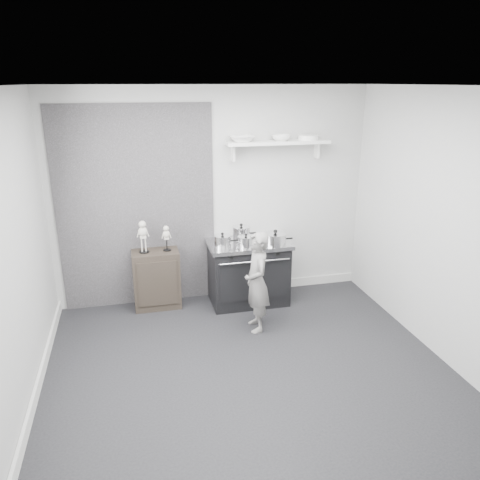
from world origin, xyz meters
name	(u,v)px	position (x,y,z in m)	size (l,w,h in m)	color
ground	(248,369)	(0.00, 0.00, 0.00)	(4.00, 4.00, 0.00)	black
room_shell	(235,207)	(-0.09, 0.15, 1.64)	(4.02, 3.62, 2.71)	#BABAB8
wall_shelf	(278,143)	(0.80, 1.68, 2.01)	(1.30, 0.26, 0.24)	white
stove	(248,272)	(0.39, 1.48, 0.41)	(1.02, 0.64, 0.82)	black
side_cabinet	(157,279)	(-0.77, 1.61, 0.37)	(0.57, 0.33, 0.75)	black
child	(257,282)	(0.30, 0.77, 0.59)	(0.43, 0.28, 1.17)	slate
pot_front_left	(223,241)	(0.04, 1.40, 0.89)	(0.30, 0.21, 0.18)	silver
pot_back_left	(241,233)	(0.32, 1.58, 0.91)	(0.31, 0.23, 0.22)	silver
pot_front_right	(275,239)	(0.68, 1.30, 0.89)	(0.36, 0.28, 0.20)	silver
pot_front_center	(246,242)	(0.31, 1.30, 0.89)	(0.28, 0.20, 0.17)	silver
skeleton_full	(143,234)	(-0.90, 1.61, 0.98)	(0.13, 0.08, 0.46)	beige
skeleton_torso	(166,236)	(-0.62, 1.61, 0.93)	(0.10, 0.07, 0.37)	beige
bowl_large	(242,139)	(0.34, 1.67, 2.08)	(0.31, 0.31, 0.08)	white
bowl_small	(281,138)	(0.84, 1.67, 2.08)	(0.23, 0.23, 0.07)	white
plate_stack	(308,137)	(1.19, 1.67, 2.07)	(0.25, 0.25, 0.06)	white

